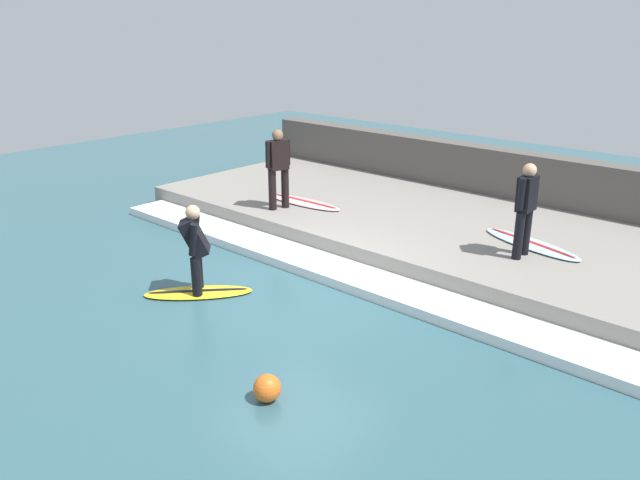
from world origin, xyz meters
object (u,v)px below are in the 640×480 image
object	(u,v)px
surfer_waiting_far	(278,165)
marker_buoy	(267,388)
surfboard_riding	(198,292)
surfboard_waiting_far	(304,202)
surfer_riding	(195,244)
surfer_waiting_near	(526,205)
surfboard_waiting_near	(531,244)

from	to	relation	value
surfer_waiting_far	marker_buoy	xyz separation A→B (m)	(-4.36, -4.23, -1.15)
surfboard_riding	marker_buoy	distance (m)	3.12
surfboard_waiting_far	marker_buoy	bearing A→B (deg)	-140.44
surfer_waiting_far	surfboard_waiting_far	distance (m)	1.06
surfer_riding	surfer_waiting_far	world-z (taller)	surfer_waiting_far
surfboard_riding	marker_buoy	bearing A→B (deg)	-113.53
surfboard_waiting_far	surfboard_riding	bearing A→B (deg)	-161.58
surfboard_riding	surfer_riding	xyz separation A→B (m)	(0.00, 0.00, 0.79)
surfer_waiting_near	marker_buoy	distance (m)	5.23
surfer_waiting_near	surfer_waiting_far	distance (m)	4.85
surfboard_riding	surfer_waiting_near	bearing A→B (deg)	-41.72
surfboard_waiting_far	marker_buoy	distance (m)	6.43
surfer_waiting_near	surfboard_waiting_far	world-z (taller)	surfer_waiting_near
surfer_riding	marker_buoy	bearing A→B (deg)	-113.53
surfboard_waiting_near	marker_buoy	xyz separation A→B (m)	(-5.68, 0.49, -0.28)
surfer_waiting_far	surfer_riding	bearing A→B (deg)	-156.26
surfer_waiting_far	surfboard_waiting_far	bearing A→B (deg)	-12.97
surfer_waiting_far	surfboard_waiting_far	world-z (taller)	surfer_waiting_far
surfer_waiting_far	surfboard_riding	bearing A→B (deg)	-156.26
surfer_waiting_near	marker_buoy	xyz separation A→B (m)	(-5.08, 0.57, -1.11)
surfer_waiting_near	marker_buoy	world-z (taller)	surfer_waiting_near
surfboard_riding	marker_buoy	world-z (taller)	marker_buoy
surfboard_riding	surfboard_waiting_far	xyz separation A→B (m)	(3.71, 1.23, 0.41)
surfboard_riding	surfer_waiting_near	distance (m)	5.29
surfboard_waiting_near	marker_buoy	size ratio (longest dim) A/B	6.27
surfboard_waiting_near	marker_buoy	world-z (taller)	surfboard_waiting_near
surfboard_riding	surfer_waiting_far	distance (m)	3.64
surfer_waiting_near	surfboard_waiting_near	distance (m)	1.03
surfer_waiting_near	surfer_riding	bearing A→B (deg)	138.28
surfboard_waiting_far	marker_buoy	size ratio (longest dim) A/B	5.90
surfboard_waiting_near	surfboard_waiting_far	world-z (taller)	same
surfer_waiting_near	surfboard_waiting_near	bearing A→B (deg)	7.79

